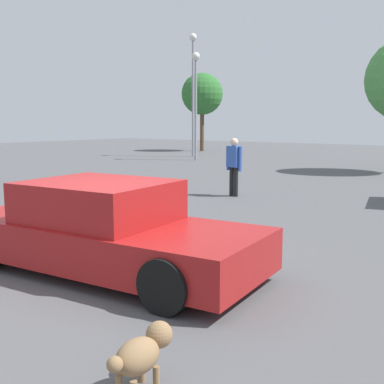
{
  "coord_description": "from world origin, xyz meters",
  "views": [
    {
      "loc": [
        4.87,
        -4.36,
        2.1
      ],
      "look_at": [
        -0.12,
        2.06,
        0.9
      ],
      "focal_mm": 44.5,
      "sensor_mm": 36.0,
      "label": 1
    }
  ],
  "objects_px": {
    "pedestrian": "(234,162)",
    "light_post_mid": "(193,75)",
    "dog": "(142,352)",
    "light_post_near": "(196,87)",
    "sedan_foreground": "(104,230)"
  },
  "relations": [
    {
      "from": "sedan_foreground",
      "to": "light_post_near",
      "type": "bearing_deg",
      "value": 116.78
    },
    {
      "from": "dog",
      "to": "light_post_near",
      "type": "xyz_separation_m",
      "value": [
        -13.59,
        18.43,
        3.7
      ]
    },
    {
      "from": "light_post_near",
      "to": "dog",
      "type": "bearing_deg",
      "value": -53.6
    },
    {
      "from": "pedestrian",
      "to": "light_post_near",
      "type": "xyz_separation_m",
      "value": [
        -8.74,
        9.63,
        3.02
      ]
    },
    {
      "from": "dog",
      "to": "light_post_mid",
      "type": "bearing_deg",
      "value": 34.1
    },
    {
      "from": "pedestrian",
      "to": "sedan_foreground",
      "type": "bearing_deg",
      "value": -148.7
    },
    {
      "from": "pedestrian",
      "to": "light_post_mid",
      "type": "xyz_separation_m",
      "value": [
        -10.52,
        11.68,
        3.87
      ]
    },
    {
      "from": "dog",
      "to": "light_post_near",
      "type": "bearing_deg",
      "value": 33.62
    },
    {
      "from": "light_post_mid",
      "to": "sedan_foreground",
      "type": "bearing_deg",
      "value": -55.45
    },
    {
      "from": "pedestrian",
      "to": "light_post_near",
      "type": "relative_size",
      "value": 0.28
    },
    {
      "from": "light_post_near",
      "to": "light_post_mid",
      "type": "relative_size",
      "value": 0.8
    },
    {
      "from": "dog",
      "to": "sedan_foreground",
      "type": "bearing_deg",
      "value": 50.86
    },
    {
      "from": "dog",
      "to": "pedestrian",
      "type": "bearing_deg",
      "value": 26.06
    },
    {
      "from": "sedan_foreground",
      "to": "light_post_near",
      "type": "relative_size",
      "value": 0.82
    },
    {
      "from": "sedan_foreground",
      "to": "pedestrian",
      "type": "bearing_deg",
      "value": 101.4
    }
  ]
}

